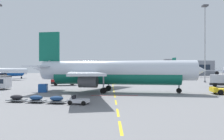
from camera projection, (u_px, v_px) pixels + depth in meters
name	position (u px, v px, depth m)	size (l,w,h in m)	color
ground	(198.00, 87.00, 53.90)	(400.00, 400.00, 0.00)	slate
apron_paint_markings	(113.00, 87.00, 51.52)	(8.00, 96.00, 0.01)	yellow
airliner_foreground	(113.00, 72.00, 40.95)	(34.74, 34.13, 12.20)	silver
airliner_mid_left	(165.00, 71.00, 122.55)	(30.02, 30.51, 10.71)	white
airliner_far_center	(3.00, 72.00, 93.55)	(25.75, 27.17, 9.97)	silver
catering_truck	(65.00, 79.00, 58.71)	(7.39, 4.26, 3.14)	black
fuel_service_truck	(224.00, 81.00, 52.74)	(7.29, 5.48, 3.14)	black
baggage_train	(46.00, 99.00, 27.72)	(11.63, 4.09, 1.14)	silver
uld_cargo_container	(43.00, 88.00, 41.06)	(1.77, 1.74, 1.60)	#194C9E
apron_light_mast_far	(205.00, 35.00, 71.59)	(1.80, 1.80, 26.62)	slate
terminal_satellite	(151.00, 68.00, 162.71)	(88.10, 25.37, 12.48)	gray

